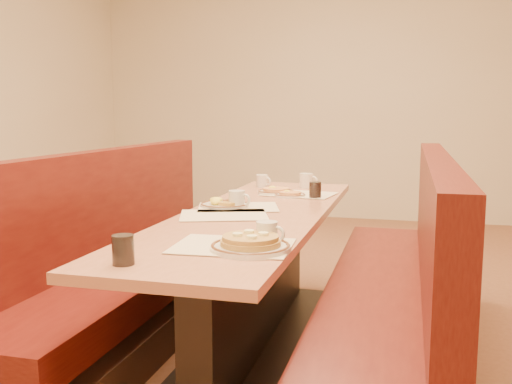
% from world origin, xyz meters
% --- Properties ---
extents(ground, '(8.00, 8.00, 0.00)m').
position_xyz_m(ground, '(0.00, 0.00, 0.00)').
color(ground, '#9E6647').
rests_on(ground, ground).
extents(diner_table, '(0.70, 2.50, 0.75)m').
position_xyz_m(diner_table, '(0.00, 0.00, 0.37)').
color(diner_table, black).
rests_on(diner_table, ground).
extents(booth_left, '(0.55, 2.50, 1.05)m').
position_xyz_m(booth_left, '(-0.73, 0.00, 0.36)').
color(booth_left, '#4C3326').
rests_on(booth_left, ground).
extents(booth_right, '(0.55, 2.50, 1.05)m').
position_xyz_m(booth_right, '(0.73, 0.00, 0.36)').
color(booth_right, '#4C3326').
rests_on(booth_right, ground).
extents(placemat_near_left, '(0.51, 0.44, 0.00)m').
position_xyz_m(placemat_near_left, '(-0.12, -0.14, 0.75)').
color(placemat_near_left, '#F4E6BF').
rests_on(placemat_near_left, diner_table).
extents(placemat_near_right, '(0.46, 0.36, 0.00)m').
position_xyz_m(placemat_near_right, '(0.12, -0.76, 0.75)').
color(placemat_near_right, '#F4E6BF').
rests_on(placemat_near_right, diner_table).
extents(placemat_far_left, '(0.50, 0.43, 0.00)m').
position_xyz_m(placemat_far_left, '(-0.12, 0.10, 0.75)').
color(placemat_far_left, '#F4E6BF').
rests_on(placemat_far_left, diner_table).
extents(placemat_far_right, '(0.46, 0.38, 0.00)m').
position_xyz_m(placemat_far_right, '(0.10, 0.67, 0.75)').
color(placemat_far_right, '#F4E6BF').
rests_on(placemat_far_right, diner_table).
extents(pancake_plate, '(0.30, 0.30, 0.07)m').
position_xyz_m(pancake_plate, '(0.20, -0.80, 0.77)').
color(pancake_plate, silver).
rests_on(pancake_plate, diner_table).
extents(eggs_plate, '(0.26, 0.26, 0.05)m').
position_xyz_m(eggs_plate, '(-0.20, 0.11, 0.77)').
color(eggs_plate, silver).
rests_on(eggs_plate, diner_table).
extents(extra_plate_mid, '(0.19, 0.19, 0.04)m').
position_xyz_m(extra_plate_mid, '(0.07, 0.58, 0.76)').
color(extra_plate_mid, silver).
rests_on(extra_plate_mid, diner_table).
extents(extra_plate_far, '(0.23, 0.23, 0.05)m').
position_xyz_m(extra_plate_far, '(-0.05, 0.67, 0.77)').
color(extra_plate_far, silver).
rests_on(extra_plate_far, diner_table).
extents(coffee_mug_a, '(0.12, 0.08, 0.09)m').
position_xyz_m(coffee_mug_a, '(0.24, -0.68, 0.80)').
color(coffee_mug_a, silver).
rests_on(coffee_mug_a, diner_table).
extents(coffee_mug_b, '(0.12, 0.09, 0.09)m').
position_xyz_m(coffee_mug_b, '(-0.12, 0.10, 0.80)').
color(coffee_mug_b, silver).
rests_on(coffee_mug_b, diner_table).
extents(coffee_mug_c, '(0.13, 0.09, 0.10)m').
position_xyz_m(coffee_mug_c, '(0.09, 1.00, 0.80)').
color(coffee_mug_c, silver).
rests_on(coffee_mug_c, diner_table).
extents(coffee_mug_d, '(0.11, 0.08, 0.08)m').
position_xyz_m(coffee_mug_d, '(-0.20, 0.95, 0.79)').
color(coffee_mug_d, silver).
rests_on(coffee_mug_d, diner_table).
extents(soda_tumbler_near, '(0.07, 0.07, 0.10)m').
position_xyz_m(soda_tumbler_near, '(-0.16, -1.10, 0.80)').
color(soda_tumbler_near, black).
rests_on(soda_tumbler_near, diner_table).
extents(soda_tumbler_mid, '(0.07, 0.07, 0.10)m').
position_xyz_m(soda_tumbler_mid, '(0.22, 0.55, 0.80)').
color(soda_tumbler_mid, black).
rests_on(soda_tumbler_mid, diner_table).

